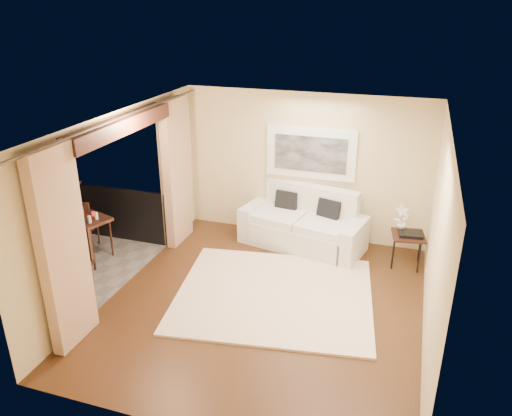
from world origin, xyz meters
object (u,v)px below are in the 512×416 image
at_px(orchid, 402,218).
at_px(balcony_chair_far, 81,222).
at_px(balcony_chair_near, 76,255).
at_px(sofa, 304,225).
at_px(ice_bucket, 79,211).
at_px(side_table, 408,238).
at_px(bistro_table, 86,224).

height_order(orchid, balcony_chair_far, orchid).
bearing_deg(balcony_chair_near, sofa, 45.40).
xyz_separation_m(sofa, ice_bucket, (-3.52, -1.67, 0.50)).
xyz_separation_m(side_table, balcony_chair_near, (-4.72, -2.41, 0.12)).
xyz_separation_m(side_table, ice_bucket, (-5.33, -1.44, 0.37)).
distance_m(sofa, ice_bucket, 3.92).
distance_m(sofa, side_table, 1.83).
bearing_deg(bistro_table, side_table, 16.36).
relative_size(orchid, balcony_chair_near, 0.43).
distance_m(sofa, balcony_chair_near, 3.94).
relative_size(sofa, side_table, 3.95).
bearing_deg(side_table, orchid, 143.00).
height_order(orchid, bistro_table, orchid).
bearing_deg(sofa, bistro_table, -140.49).
distance_m(side_table, orchid, 0.34).
relative_size(sofa, ice_bucket, 11.73).
height_order(orchid, balcony_chair_near, balcony_chair_near).
bearing_deg(sofa, orchid, 7.65).
bearing_deg(balcony_chair_near, side_table, 30.23).
distance_m(sofa, balcony_chair_far, 3.95).
bearing_deg(orchid, balcony_chair_far, -165.90).
distance_m(side_table, balcony_chair_far, 5.61).
height_order(side_table, bistro_table, bistro_table).
xyz_separation_m(bistro_table, ice_bucket, (-0.16, 0.08, 0.18)).
relative_size(orchid, ice_bucket, 2.32).
xyz_separation_m(bistro_table, balcony_chair_near, (0.44, -0.89, -0.07)).
bearing_deg(orchid, bistro_table, -162.16).
bearing_deg(side_table, balcony_chair_near, -152.99).
relative_size(side_table, balcony_chair_far, 0.62).
height_order(balcony_chair_far, ice_bucket, ice_bucket).
relative_size(orchid, bistro_table, 0.56).
bearing_deg(bistro_table, sofa, 27.51).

